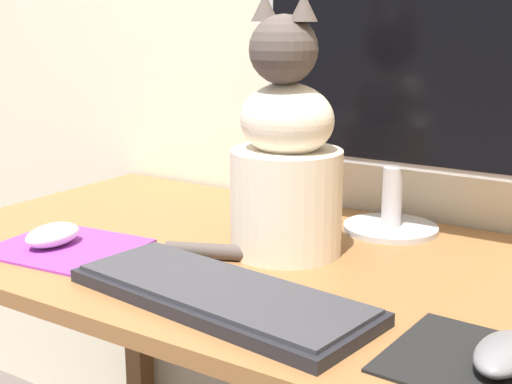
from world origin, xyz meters
The scene contains 8 objects.
desk centered at (0.00, 0.00, 0.62)m, with size 1.36×0.67×0.71m.
monitor centered at (0.04, 0.24, 0.96)m, with size 0.52×0.17×0.42m.
keyboard centered at (-0.02, -0.20, 0.72)m, with size 0.46×0.22×0.02m.
mousepad_left centered at (-0.37, -0.15, 0.72)m, with size 0.25×0.22×0.00m.
mousepad_right centered at (0.33, -0.18, 0.72)m, with size 0.22×0.19×0.00m.
computer_mouse_left centered at (-0.39, -0.16, 0.74)m, with size 0.06×0.10×0.04m.
computer_mouse_right centered at (0.35, -0.18, 0.73)m, with size 0.06×0.11×0.03m.
cat centered at (-0.06, 0.03, 0.87)m, with size 0.25×0.23×0.41m.
Camera 1 is at (0.51, -0.92, 1.09)m, focal length 50.00 mm.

